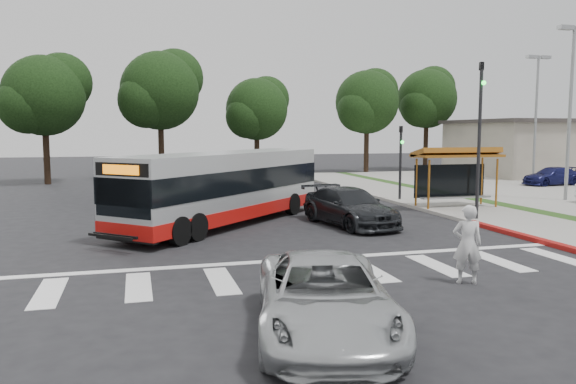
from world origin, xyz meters
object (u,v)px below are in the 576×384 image
object	(u,v)px
transit_bus	(225,189)
dark_sedan	(350,207)
silver_suv_south	(325,297)
pedestrian	(467,244)

from	to	relation	value
transit_bus	dark_sedan	bearing A→B (deg)	25.34
transit_bus	silver_suv_south	distance (m)	12.79
silver_suv_south	dark_sedan	bearing A→B (deg)	79.25
pedestrian	dark_sedan	world-z (taller)	pedestrian
silver_suv_south	transit_bus	bearing A→B (deg)	101.97
dark_sedan	silver_suv_south	distance (m)	12.21
transit_bus	pedestrian	size ratio (longest dim) A/B	5.74
dark_sedan	silver_suv_south	xyz separation A→B (m)	(-4.89, -11.19, -0.03)
pedestrian	silver_suv_south	distance (m)	5.14
transit_bus	pedestrian	world-z (taller)	transit_bus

